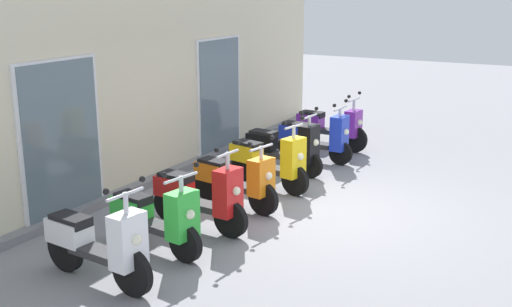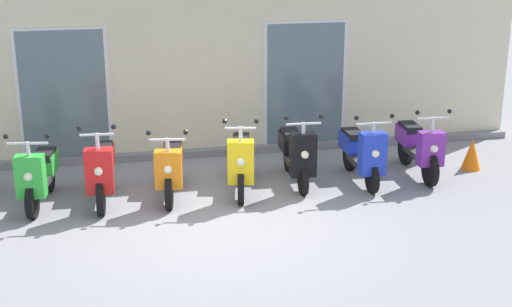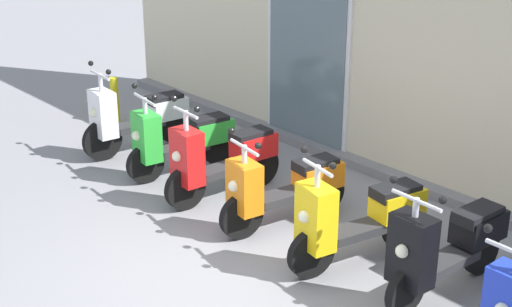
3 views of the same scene
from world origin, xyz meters
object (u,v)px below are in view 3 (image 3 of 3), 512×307
(scooter_yellow, at_px, (357,218))
(scooter_orange, at_px, (284,187))
(scooter_green, at_px, (181,139))
(scooter_white, at_px, (137,117))
(scooter_red, at_px, (221,158))
(scooter_black, at_px, (445,246))
(curb_bollard, at_px, (115,100))

(scooter_yellow, bearing_deg, scooter_orange, 178.88)
(scooter_green, distance_m, scooter_orange, 1.89)
(scooter_white, distance_m, scooter_yellow, 3.96)
(scooter_white, height_order, scooter_red, same)
(scooter_white, distance_m, scooter_black, 4.87)
(scooter_red, height_order, curb_bollard, scooter_red)
(scooter_green, distance_m, curb_bollard, 2.28)
(scooter_green, relative_size, scooter_yellow, 0.94)
(scooter_orange, xyz_separation_m, scooter_black, (1.96, 0.14, 0.04))
(scooter_yellow, bearing_deg, scooter_red, -179.23)
(scooter_red, relative_size, scooter_yellow, 0.98)
(scooter_white, bearing_deg, scooter_orange, -0.87)
(scooter_green, bearing_deg, scooter_black, 1.65)
(scooter_red, distance_m, scooter_orange, 1.00)
(scooter_orange, bearing_deg, curb_bollard, 173.76)
(curb_bollard, bearing_deg, scooter_white, -18.47)
(scooter_green, bearing_deg, curb_bollard, 169.20)
(scooter_green, relative_size, scooter_orange, 0.96)
(scooter_white, xyz_separation_m, scooter_black, (4.87, 0.09, 0.01))
(scooter_red, xyz_separation_m, scooter_black, (2.96, 0.18, 0.00))
(scooter_white, distance_m, scooter_green, 1.02)
(scooter_green, height_order, curb_bollard, scooter_green)
(scooter_green, relative_size, scooter_black, 0.98)
(scooter_red, xyz_separation_m, scooter_yellow, (2.05, 0.03, -0.00))
(scooter_green, distance_m, scooter_red, 0.89)
(scooter_white, relative_size, scooter_orange, 1.04)
(scooter_black, bearing_deg, scooter_orange, -176.05)
(scooter_red, bearing_deg, scooter_yellow, 0.77)
(scooter_green, height_order, scooter_red, scooter_red)
(scooter_white, relative_size, scooter_black, 1.06)
(scooter_red, distance_m, curb_bollard, 3.17)
(scooter_black, height_order, curb_bollard, scooter_black)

